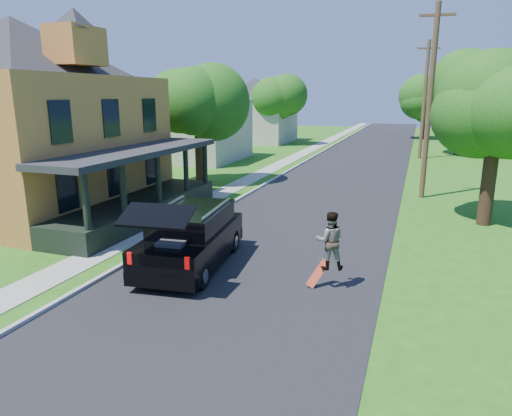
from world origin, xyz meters
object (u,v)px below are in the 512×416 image
(black_suv, at_px, (191,237))
(skateboarder, at_px, (330,240))
(tree_right_near, at_px, (498,99))
(utility_pole_near, at_px, (430,101))

(black_suv, height_order, skateboarder, black_suv)
(skateboarder, distance_m, tree_right_near, 10.81)
(black_suv, distance_m, utility_pole_near, 15.48)
(skateboarder, bearing_deg, tree_right_near, -135.87)
(tree_right_near, xyz_separation_m, utility_pole_near, (-2.49, 4.63, -0.17))
(black_suv, relative_size, skateboarder, 3.36)
(skateboarder, xyz_separation_m, tree_right_near, (4.98, 8.81, 3.81))
(black_suv, xyz_separation_m, tree_right_near, (9.46, 8.57, 4.27))
(skateboarder, xyz_separation_m, utility_pole_near, (2.49, 13.43, 3.64))
(black_suv, distance_m, skateboarder, 4.52)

